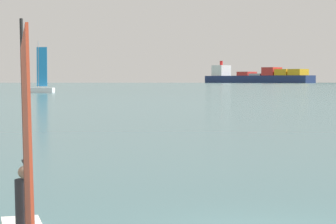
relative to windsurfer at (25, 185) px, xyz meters
The scene contains 3 objects.
windsurfer is the anchor object (origin of this frame).
cargo_ship 874.96m from the windsurfer, 104.68° to the left, with size 154.51×75.73×29.54m.
small_sailboat 147.06m from the windsurfer, 123.06° to the left, with size 7.44×4.84×11.77m.
Camera 1 is at (2.89, -11.38, 2.70)m, focal length 73.10 mm.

